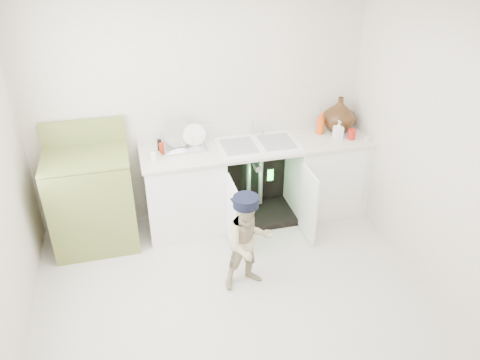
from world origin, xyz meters
TOP-DOWN VIEW (x-y plane):
  - ground at (0.00, 0.00)m, footprint 3.50×3.50m
  - room_shell at (0.00, 0.00)m, footprint 6.00×5.50m
  - counter_run at (0.59, 1.21)m, footprint 2.44×1.02m
  - avocado_stove at (-1.17, 1.18)m, footprint 0.81×0.65m
  - repair_worker at (0.17, 0.16)m, footprint 0.70×0.91m

SIDE VIEW (x-z plane):
  - ground at x=0.00m, z-range 0.00..0.00m
  - repair_worker at x=0.17m, z-range 0.01..0.95m
  - counter_run at x=0.59m, z-range -0.15..1.12m
  - avocado_stove at x=-1.17m, z-range -0.11..1.14m
  - room_shell at x=0.00m, z-range 0.62..1.88m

